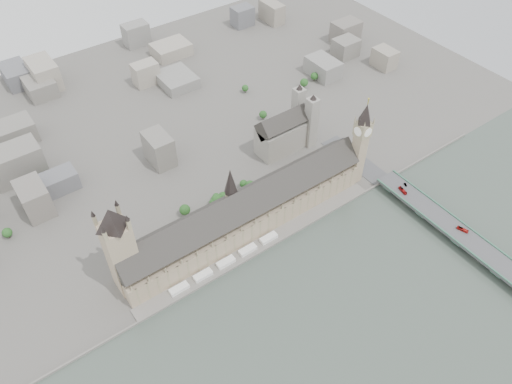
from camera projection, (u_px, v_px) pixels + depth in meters
ground at (256, 241)px, 489.22m from camera, size 900.00×900.00×0.00m
river_thames at (378, 372)px, 395.23m from camera, size 600.00×600.00×0.00m
embankment_wall at (265, 250)px, 479.61m from camera, size 600.00×1.50×3.00m
river_terrace at (261, 245)px, 484.24m from camera, size 270.00×15.00×2.00m
terrace_tents at (226, 262)px, 466.00m from camera, size 118.00×7.00×4.00m
palace_of_westminster at (244, 213)px, 484.27m from camera, size 265.00×40.73×55.44m
elizabeth_tower at (361, 138)px, 508.94m from camera, size 17.00×17.00×107.50m
victoria_tower at (119, 246)px, 414.71m from camera, size 30.00×30.00×100.00m
central_tower at (231, 188)px, 458.67m from camera, size 13.00×13.00×48.00m
westminster_bridge at (437, 219)px, 502.10m from camera, size 25.00×325.00×10.25m
bridge_parapets at (476, 244)px, 472.69m from camera, size 25.00×235.00×1.15m
westminster_abbey at (286, 130)px, 570.92m from camera, size 68.00×36.00×64.00m
city_skyline_inland at (140, 105)px, 615.24m from camera, size 720.00×360.00×38.00m
park_trees at (214, 204)px, 513.96m from camera, size 110.00×30.00×15.00m
red_bus_north at (403, 190)px, 521.28m from camera, size 4.62×11.86×3.22m
red_bus_south at (463, 230)px, 483.83m from camera, size 6.18×11.61×3.16m
car_silver at (405, 185)px, 528.62m from camera, size 3.38×5.10×1.59m
car_approach at (344, 139)px, 581.75m from camera, size 2.14×5.09×1.47m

